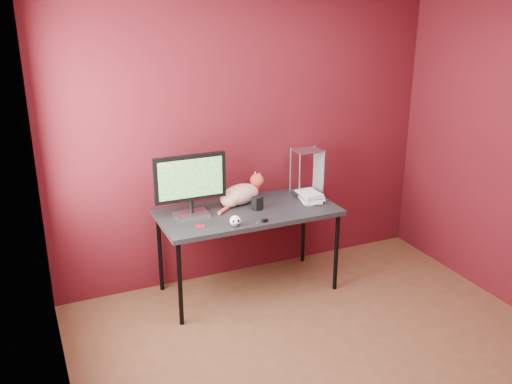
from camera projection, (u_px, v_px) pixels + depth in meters
name	position (u px, v px, depth m)	size (l,w,h in m)	color
room	(359.00, 175.00, 3.43)	(3.52, 3.52, 2.61)	#512E1B
desk	(248.00, 216.00, 4.80)	(1.50, 0.70, 0.75)	black
monitor	(190.00, 182.00, 4.58)	(0.59, 0.19, 0.51)	#B1B0B5
cat	(241.00, 194.00, 4.90)	(0.51, 0.33, 0.26)	#CC572B
skull_mug	(235.00, 221.00, 4.45)	(0.09, 0.09, 0.08)	white
speaker	(257.00, 203.00, 4.79)	(0.10, 0.10, 0.11)	black
book_stack	(303.00, 152.00, 4.83)	(0.22, 0.26, 0.90)	beige
wire_rack	(307.00, 171.00, 5.12)	(0.25, 0.21, 0.41)	#B1B0B5
pocket_knife	(200.00, 226.00, 4.44)	(0.08, 0.02, 0.02)	#AD0D1B
black_gadget	(265.00, 221.00, 4.54)	(0.05, 0.03, 0.02)	black
washer	(258.00, 222.00, 4.54)	(0.04, 0.04, 0.00)	#B1B0B5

